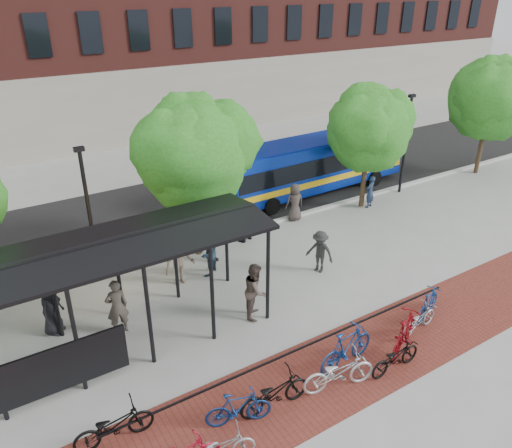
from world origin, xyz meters
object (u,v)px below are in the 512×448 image
pedestrian_6 (295,202)px  lamp_post_right (406,142)px  pedestrian_9 (320,252)px  pedestrian_0 (51,308)px  bike_2 (220,447)px  bike_10 (419,320)px  tree_d (492,95)px  pedestrian_2 (207,253)px  pedestrian_5 (245,221)px  lamp_post_left (89,212)px  bike_11 (428,304)px  bike_3 (238,408)px  bike_9 (405,332)px  bike_8 (395,357)px  bike_6 (339,372)px  bus (313,162)px  pedestrian_7 (370,192)px  bus_shelter (88,264)px  bike_4 (274,393)px  pedestrian_1 (117,307)px  pedestrian_4 (212,242)px  tree_b (194,148)px  bike_7 (347,348)px  pedestrian_8 (256,290)px  tree_c (370,125)px  pedestrian_3 (179,260)px  bike_0 (114,425)px

pedestrian_6 → lamp_post_right: bearing=-171.7°
pedestrian_9 → pedestrian_0: bearing=-125.1°
bike_2 → pedestrian_6: size_ratio=0.94×
bike_10 → tree_d: bearing=-67.6°
pedestrian_2 → pedestrian_5: pedestrian_2 is taller
lamp_post_left → pedestrian_9: (7.31, -4.03, -1.90)m
bike_11 → pedestrian_9: size_ratio=0.98×
bike_3 → bike_9: bike_9 is taller
bike_8 → pedestrian_5: 9.16m
lamp_post_left → bike_11: (8.55, -8.22, -2.25)m
bike_6 → bike_11: size_ratio=1.27×
bus → pedestrian_7: size_ratio=6.58×
bus_shelter → bike_4: bearing=-56.5°
lamp_post_left → lamp_post_right: 16.00m
bike_8 → pedestrian_1: size_ratio=0.94×
tree_d → pedestrian_0: bearing=-174.8°
pedestrian_0 → pedestrian_4: (6.33, 1.31, -0.09)m
tree_b → bike_7: 9.16m
pedestrian_2 → pedestrian_8: size_ratio=0.95×
tree_c → pedestrian_4: (-8.88, -0.88, -3.23)m
pedestrian_7 → tree_b: bearing=-22.3°
lamp_post_right → bike_6: size_ratio=2.43×
pedestrian_7 → pedestrian_8: bearing=5.3°
bike_7 → pedestrian_5: pedestrian_5 is taller
tree_b → pedestrian_6: (5.14, 0.45, -3.57)m
pedestrian_3 → pedestrian_7: 10.87m
bike_6 → pedestrian_7: bearing=-34.3°
tree_c → pedestrian_1: 14.21m
bus → pedestrian_2: bus is taller
tree_d → bike_3: size_ratio=3.85×
tree_b → tree_c: (8.99, -0.00, -0.41)m
bike_7 → bike_10: 3.01m
bike_8 → pedestrian_9: 5.68m
pedestrian_0 → pedestrian_3: size_ratio=0.94×
bike_3 → pedestrian_4: 8.28m
lamp_post_right → bike_8: (-10.29, -9.46, -2.27)m
bike_3 → pedestrian_8: size_ratio=0.87×
pedestrian_9 → pedestrian_1: bearing=-119.1°
bus → pedestrian_5: size_ratio=6.00×
bike_6 → pedestrian_9: size_ratio=1.24×
pedestrian_1 → pedestrian_5: 7.37m
tree_b → bus_shelter: bearing=-143.8°
bike_4 → tree_c: bearing=-49.9°
bike_2 → bike_10: bike_10 is taller
bike_3 → bike_6: size_ratio=0.81×
bike_0 → tree_b: bearing=-34.7°
pedestrian_1 → bike_8: bearing=139.1°
bike_9 → pedestrian_9: size_ratio=1.21×
bike_9 → pedestrian_4: (-2.41, 7.82, 0.21)m
pedestrian_5 → pedestrian_7: size_ratio=1.10×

